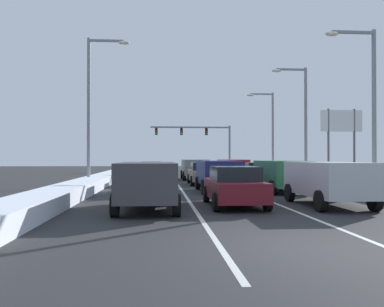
{
  "coord_description": "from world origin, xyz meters",
  "views": [
    {
      "loc": [
        -2.94,
        -8.33,
        1.85
      ],
      "look_at": [
        0.21,
        32.57,
        2.24
      ],
      "focal_mm": 39.25,
      "sensor_mm": 36.0,
      "label": 1
    }
  ],
  "objects_px": {
    "suv_silver_right_lane_nearest": "(328,179)",
    "street_lamp_left_mid": "(94,99)",
    "suv_red_right_lane_fourth": "(233,167)",
    "suv_navy_center_lane_second": "(218,173)",
    "suv_green_right_lane_second": "(282,173)",
    "street_lamp_right_far": "(269,126)",
    "sedan_tan_center_lane_third": "(204,173)",
    "suv_gray_center_lane_fourth": "(195,167)",
    "street_lamp_right_mid": "(301,114)",
    "sedan_black_right_lane_third": "(257,173)",
    "roadside_sign_right": "(341,129)",
    "suv_charcoal_left_lane_nearest": "(147,181)",
    "sedan_green_left_lane_fourth": "(152,170)",
    "street_lamp_right_near": "(367,96)",
    "sedan_silver_left_lane_third": "(155,174)",
    "sedan_maroon_center_lane_nearest": "(234,186)",
    "traffic_light_gantry": "(202,136)",
    "sedan_white_left_lane_second": "(147,178)"
  },
  "relations": [
    {
      "from": "suv_gray_center_lane_fourth",
      "to": "roadside_sign_right",
      "type": "xyz_separation_m",
      "value": [
        10.67,
        -4.59,
        3.0
      ]
    },
    {
      "from": "suv_charcoal_left_lane_nearest",
      "to": "suv_green_right_lane_second",
      "type": "bearing_deg",
      "value": 45.47
    },
    {
      "from": "sedan_tan_center_lane_third",
      "to": "suv_gray_center_lane_fourth",
      "type": "xyz_separation_m",
      "value": [
        -0.07,
        6.56,
        0.25
      ]
    },
    {
      "from": "suv_green_right_lane_second",
      "to": "roadside_sign_right",
      "type": "height_order",
      "value": "roadside_sign_right"
    },
    {
      "from": "suv_charcoal_left_lane_nearest",
      "to": "street_lamp_right_far",
      "type": "height_order",
      "value": "street_lamp_right_far"
    },
    {
      "from": "sedan_silver_left_lane_third",
      "to": "street_lamp_right_near",
      "type": "distance_m",
      "value": 14.03
    },
    {
      "from": "sedan_white_left_lane_second",
      "to": "sedan_green_left_lane_fourth",
      "type": "distance_m",
      "value": 13.1
    },
    {
      "from": "sedan_maroon_center_lane_nearest",
      "to": "sedan_green_left_lane_fourth",
      "type": "relative_size",
      "value": 1.0
    },
    {
      "from": "suv_charcoal_left_lane_nearest",
      "to": "sedan_green_left_lane_fourth",
      "type": "bearing_deg",
      "value": 90.67
    },
    {
      "from": "suv_silver_right_lane_nearest",
      "to": "street_lamp_right_near",
      "type": "xyz_separation_m",
      "value": [
        4.09,
        4.91,
        3.96
      ]
    },
    {
      "from": "suv_gray_center_lane_fourth",
      "to": "sedan_green_left_lane_fourth",
      "type": "relative_size",
      "value": 1.09
    },
    {
      "from": "suv_silver_right_lane_nearest",
      "to": "sedan_maroon_center_lane_nearest",
      "type": "height_order",
      "value": "suv_silver_right_lane_nearest"
    },
    {
      "from": "sedan_maroon_center_lane_nearest",
      "to": "suv_gray_center_lane_fourth",
      "type": "bearing_deg",
      "value": 89.71
    },
    {
      "from": "street_lamp_right_far",
      "to": "suv_red_right_lane_fourth",
      "type": "bearing_deg",
      "value": -131.59
    },
    {
      "from": "suv_green_right_lane_second",
      "to": "sedan_green_left_lane_fourth",
      "type": "bearing_deg",
      "value": 118.38
    },
    {
      "from": "sedan_tan_center_lane_third",
      "to": "sedan_white_left_lane_second",
      "type": "bearing_deg",
      "value": -119.05
    },
    {
      "from": "street_lamp_right_near",
      "to": "suv_gray_center_lane_fourth",
      "type": "bearing_deg",
      "value": 117.38
    },
    {
      "from": "street_lamp_right_near",
      "to": "suv_red_right_lane_fourth",
      "type": "bearing_deg",
      "value": 106.9
    },
    {
      "from": "sedan_black_right_lane_third",
      "to": "suv_gray_center_lane_fourth",
      "type": "bearing_deg",
      "value": 117.2
    },
    {
      "from": "suv_silver_right_lane_nearest",
      "to": "roadside_sign_right",
      "type": "relative_size",
      "value": 0.89
    },
    {
      "from": "suv_gray_center_lane_fourth",
      "to": "suv_green_right_lane_second",
      "type": "bearing_deg",
      "value": -74.94
    },
    {
      "from": "sedan_black_right_lane_third",
      "to": "sedan_maroon_center_lane_nearest",
      "type": "relative_size",
      "value": 1.0
    },
    {
      "from": "suv_charcoal_left_lane_nearest",
      "to": "street_lamp_right_far",
      "type": "distance_m",
      "value": 27.56
    },
    {
      "from": "street_lamp_right_mid",
      "to": "street_lamp_right_far",
      "type": "distance_m",
      "value": 9.68
    },
    {
      "from": "sedan_maroon_center_lane_nearest",
      "to": "traffic_light_gantry",
      "type": "relative_size",
      "value": 0.41
    },
    {
      "from": "sedan_green_left_lane_fourth",
      "to": "street_lamp_right_near",
      "type": "height_order",
      "value": "street_lamp_right_near"
    },
    {
      "from": "sedan_maroon_center_lane_nearest",
      "to": "sedan_tan_center_lane_third",
      "type": "xyz_separation_m",
      "value": [
        0.17,
        12.78,
        0.0
      ]
    },
    {
      "from": "suv_green_right_lane_second",
      "to": "street_lamp_right_far",
      "type": "relative_size",
      "value": 0.6
    },
    {
      "from": "suv_navy_center_lane_second",
      "to": "street_lamp_right_mid",
      "type": "height_order",
      "value": "street_lamp_right_mid"
    },
    {
      "from": "sedan_maroon_center_lane_nearest",
      "to": "street_lamp_right_far",
      "type": "bearing_deg",
      "value": 72.2
    },
    {
      "from": "sedan_black_right_lane_third",
      "to": "roadside_sign_right",
      "type": "distance_m",
      "value": 8.14
    },
    {
      "from": "suv_gray_center_lane_fourth",
      "to": "suv_navy_center_lane_second",
      "type": "bearing_deg",
      "value": -88.88
    },
    {
      "from": "sedan_black_right_lane_third",
      "to": "suv_charcoal_left_lane_nearest",
      "type": "bearing_deg",
      "value": -118.02
    },
    {
      "from": "suv_green_right_lane_second",
      "to": "suv_charcoal_left_lane_nearest",
      "type": "relative_size",
      "value": 1.0
    },
    {
      "from": "sedan_tan_center_lane_third",
      "to": "street_lamp_right_far",
      "type": "distance_m",
      "value": 14.22
    },
    {
      "from": "street_lamp_right_mid",
      "to": "roadside_sign_right",
      "type": "xyz_separation_m",
      "value": [
        3.2,
        0.34,
        -1.03
      ]
    },
    {
      "from": "street_lamp_right_mid",
      "to": "street_lamp_left_mid",
      "type": "bearing_deg",
      "value": -167.77
    },
    {
      "from": "sedan_green_left_lane_fourth",
      "to": "sedan_silver_left_lane_third",
      "type": "bearing_deg",
      "value": -87.15
    },
    {
      "from": "street_lamp_right_far",
      "to": "street_lamp_left_mid",
      "type": "distance_m",
      "value": 19.54
    },
    {
      "from": "suv_navy_center_lane_second",
      "to": "street_lamp_right_near",
      "type": "relative_size",
      "value": 0.59
    },
    {
      "from": "suv_charcoal_left_lane_nearest",
      "to": "street_lamp_right_mid",
      "type": "relative_size",
      "value": 0.58
    },
    {
      "from": "suv_green_right_lane_second",
      "to": "traffic_light_gantry",
      "type": "height_order",
      "value": "traffic_light_gantry"
    },
    {
      "from": "suv_silver_right_lane_nearest",
      "to": "street_lamp_left_mid",
      "type": "xyz_separation_m",
      "value": [
        -10.56,
        11.43,
        4.54
      ]
    },
    {
      "from": "suv_red_right_lane_fourth",
      "to": "street_lamp_right_near",
      "type": "bearing_deg",
      "value": -73.1
    },
    {
      "from": "street_lamp_right_far",
      "to": "street_lamp_left_mid",
      "type": "relative_size",
      "value": 0.86
    },
    {
      "from": "suv_green_right_lane_second",
      "to": "traffic_light_gantry",
      "type": "bearing_deg",
      "value": 91.24
    },
    {
      "from": "suv_red_right_lane_fourth",
      "to": "suv_navy_center_lane_second",
      "type": "xyz_separation_m",
      "value": [
        -2.96,
        -12.28,
        0.0
      ]
    },
    {
      "from": "street_lamp_left_mid",
      "to": "roadside_sign_right",
      "type": "xyz_separation_m",
      "value": [
        17.76,
        3.49,
        -1.53
      ]
    },
    {
      "from": "suv_green_right_lane_second",
      "to": "sedan_green_left_lane_fourth",
      "type": "height_order",
      "value": "suv_green_right_lane_second"
    },
    {
      "from": "roadside_sign_right",
      "to": "suv_green_right_lane_second",
      "type": "bearing_deg",
      "value": -129.51
    }
  ]
}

